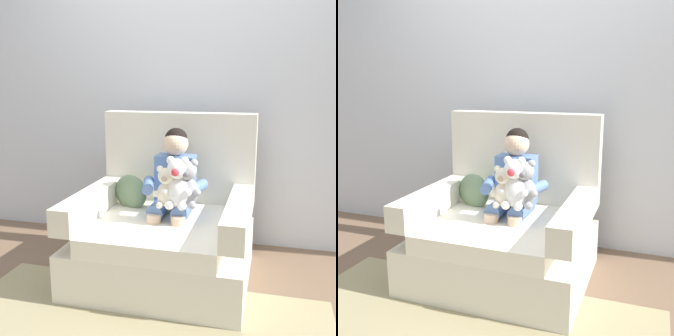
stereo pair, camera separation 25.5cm
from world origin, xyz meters
TOP-DOWN VIEW (x-y plane):
  - ground_plane at (0.00, 0.00)m, footprint 8.00×8.00m
  - back_wall at (0.00, 0.79)m, footprint 6.00×0.10m
  - armchair at (0.00, 0.06)m, footprint 1.12×1.01m
  - seated_child at (0.04, 0.09)m, footprint 0.45×0.39m
  - plush_white at (0.11, -0.09)m, footprint 0.19×0.16m
  - plush_cream at (0.04, -0.10)m, footprint 0.16×0.13m
  - plush_grey at (0.17, -0.05)m, footprint 0.18×0.15m
  - throw_pillow at (-0.30, 0.19)m, footprint 0.28×0.19m

SIDE VIEW (x-z plane):
  - ground_plane at x=0.00m, z-range 0.00..0.00m
  - armchair at x=0.00m, z-range -0.23..0.86m
  - throw_pillow at x=-0.30m, z-range 0.40..0.66m
  - seated_child at x=0.04m, z-range 0.23..1.05m
  - plush_cream at x=0.04m, z-range 0.53..0.79m
  - plush_grey at x=0.17m, z-range 0.53..0.83m
  - plush_white at x=0.11m, z-range 0.53..0.85m
  - back_wall at x=0.00m, z-range 0.00..2.60m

